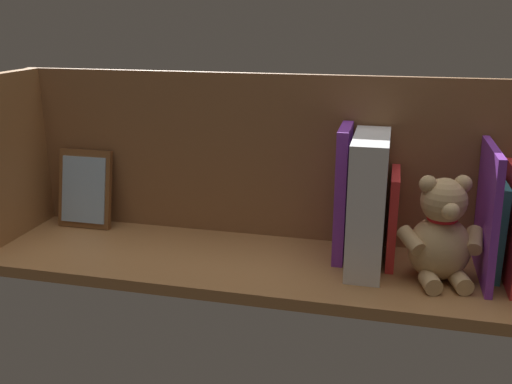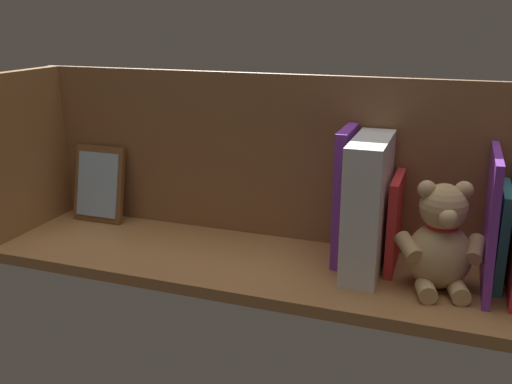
# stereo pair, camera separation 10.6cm
# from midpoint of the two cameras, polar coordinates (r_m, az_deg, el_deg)

# --- Properties ---
(ground_plane) EXTENTS (1.09, 0.30, 0.02)m
(ground_plane) POSITION_cam_midpoint_polar(r_m,az_deg,el_deg) (1.11, 2.75, -7.17)
(ground_plane) COLOR #9E6B3D
(shelf_back_panel) EXTENTS (1.09, 0.02, 0.34)m
(shelf_back_panel) POSITION_cam_midpoint_polar(r_m,az_deg,el_deg) (1.17, 4.70, 3.40)
(shelf_back_panel) COLOR #8E5F3A
(shelf_back_panel) RESTS_ON ground_plane
(shelf_side_divider) EXTENTS (0.02, 0.24, 0.34)m
(shelf_side_divider) POSITION_cam_midpoint_polar(r_m,az_deg,el_deg) (1.30, -19.95, 3.82)
(shelf_side_divider) COLOR #9E6B3D
(shelf_side_divider) RESTS_ON ground_plane
(book_1) EXTENTS (0.02, 0.14, 0.17)m
(book_1) POSITION_cam_midpoint_polar(r_m,az_deg,el_deg) (1.09, 25.93, -3.99)
(book_1) COLOR teal
(book_1) RESTS_ON ground_plane
(book_2) EXTENTS (0.02, 0.19, 0.24)m
(book_2) POSITION_cam_midpoint_polar(r_m,az_deg,el_deg) (1.05, 25.16, -2.75)
(book_2) COLOR purple
(book_2) RESTS_ON ground_plane
(teddy_bear) EXTENTS (0.15, 0.14, 0.19)m
(teddy_bear) POSITION_cam_midpoint_polar(r_m,az_deg,el_deg) (1.03, 20.85, -4.76)
(teddy_bear) COLOR tan
(teddy_bear) RESTS_ON ground_plane
(book_3) EXTENTS (0.02, 0.13, 0.17)m
(book_3) POSITION_cam_midpoint_polar(r_m,az_deg,el_deg) (1.09, 16.48, -2.98)
(book_3) COLOR red
(book_3) RESTS_ON ground_plane
(dictionary_thick_white) EXTENTS (0.06, 0.19, 0.25)m
(dictionary_thick_white) POSITION_cam_midpoint_polar(r_m,az_deg,el_deg) (1.05, 14.00, -1.40)
(dictionary_thick_white) COLOR silver
(dictionary_thick_white) RESTS_ON ground_plane
(book_4) EXTENTS (0.02, 0.12, 0.25)m
(book_4) POSITION_cam_midpoint_polar(r_m,az_deg,el_deg) (1.08, 11.64, -0.39)
(book_4) COLOR purple
(book_4) RESTS_ON ground_plane
(picture_frame_leaning) EXTENTS (0.12, 0.05, 0.17)m
(picture_frame_leaning) POSITION_cam_midpoint_polar(r_m,az_deg,el_deg) (1.32, -13.25, 0.75)
(picture_frame_leaning) COLOR brown
(picture_frame_leaning) RESTS_ON ground_plane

